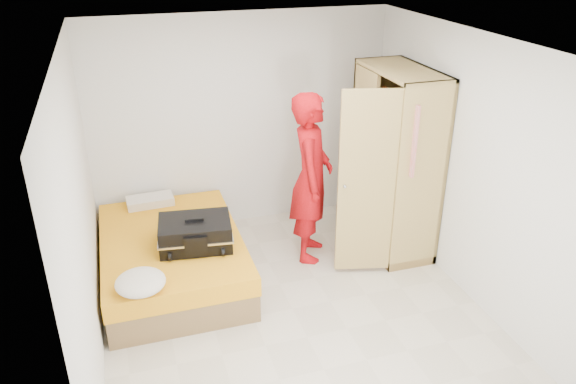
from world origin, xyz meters
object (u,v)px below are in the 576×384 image
object	(u,v)px
bed	(173,258)
suitcase	(195,233)
person	(311,178)
wardrobe	(392,167)
round_cushion	(140,282)

from	to	relation	value
bed	suitcase	size ratio (longest dim) A/B	2.55
person	suitcase	size ratio (longest dim) A/B	2.41
wardrobe	suitcase	distance (m)	2.31
wardrobe	person	bearing A→B (deg)	175.12
wardrobe	suitcase	bearing A→B (deg)	-174.93
suitcase	bed	bearing A→B (deg)	141.38
wardrobe	round_cushion	bearing A→B (deg)	-163.80
bed	suitcase	distance (m)	0.51
wardrobe	person	size ratio (longest dim) A/B	1.10
wardrobe	suitcase	world-z (taller)	wardrobe
wardrobe	suitcase	size ratio (longest dim) A/B	2.65
bed	round_cushion	world-z (taller)	round_cushion
round_cushion	bed	bearing A→B (deg)	67.45
wardrobe	round_cushion	xyz separation A→B (m)	(-2.86, -0.83, -0.41)
bed	round_cushion	distance (m)	1.00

